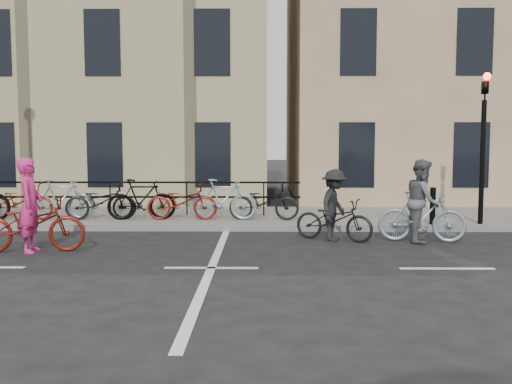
{
  "coord_description": "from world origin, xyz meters",
  "views": [
    {
      "loc": [
        0.88,
        -9.54,
        2.14
      ],
      "look_at": [
        0.73,
        2.34,
        1.1
      ],
      "focal_mm": 40.0,
      "sensor_mm": 36.0,
      "label": 1
    }
  ],
  "objects_px": {
    "cyclist_pink": "(30,219)",
    "cyclist_grey": "(422,209)",
    "cyclist_dark": "(334,213)",
    "traffic_light": "(484,129)"
  },
  "relations": [
    {
      "from": "cyclist_pink",
      "to": "cyclist_grey",
      "type": "bearing_deg",
      "value": -89.17
    },
    {
      "from": "cyclist_pink",
      "to": "cyclist_dark",
      "type": "height_order",
      "value": "cyclist_pink"
    },
    {
      "from": "cyclist_pink",
      "to": "cyclist_dark",
      "type": "bearing_deg",
      "value": -85.19
    },
    {
      "from": "traffic_light",
      "to": "cyclist_pink",
      "type": "xyz_separation_m",
      "value": [
        -9.85,
        -2.93,
        -1.81
      ]
    },
    {
      "from": "cyclist_dark",
      "to": "cyclist_pink",
      "type": "bearing_deg",
      "value": 129.98
    },
    {
      "from": "cyclist_grey",
      "to": "cyclist_dark",
      "type": "relative_size",
      "value": 1.04
    },
    {
      "from": "traffic_light",
      "to": "cyclist_grey",
      "type": "relative_size",
      "value": 2.05
    },
    {
      "from": "traffic_light",
      "to": "cyclist_dark",
      "type": "height_order",
      "value": "traffic_light"
    },
    {
      "from": "traffic_light",
      "to": "cyclist_grey",
      "type": "height_order",
      "value": "traffic_light"
    },
    {
      "from": "traffic_light",
      "to": "cyclist_dark",
      "type": "bearing_deg",
      "value": -157.55
    }
  ]
}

